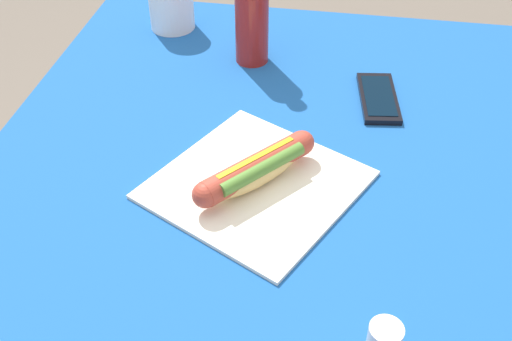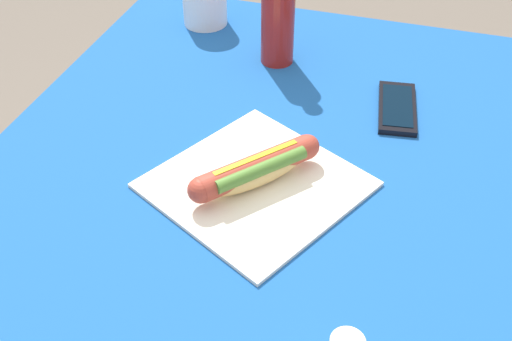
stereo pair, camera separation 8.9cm
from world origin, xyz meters
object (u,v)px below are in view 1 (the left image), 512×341
object	(u,v)px
cell_phone	(378,98)
drinking_cup	(171,1)
hot_dog	(256,169)
soda_bottle	(252,8)

from	to	relation	value
cell_phone	drinking_cup	xyz separation A→B (m)	(-0.20, -0.42, 0.05)
hot_dog	soda_bottle	xyz separation A→B (m)	(-0.35, -0.07, 0.07)
hot_dog	soda_bottle	distance (m)	0.37
soda_bottle	cell_phone	bearing A→B (deg)	67.63
drinking_cup	hot_dog	bearing A→B (deg)	28.83
soda_bottle	drinking_cup	distance (m)	0.22
cell_phone	soda_bottle	bearing A→B (deg)	-112.37
hot_dog	cell_phone	size ratio (longest dim) A/B	1.13
soda_bottle	drinking_cup	xyz separation A→B (m)	(-0.10, -0.18, -0.05)
hot_dog	cell_phone	xyz separation A→B (m)	(-0.25, 0.17, -0.03)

